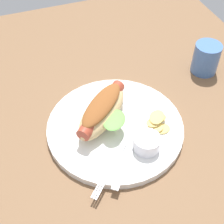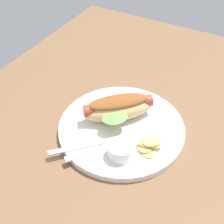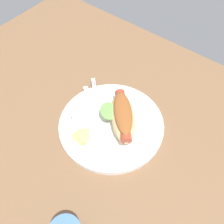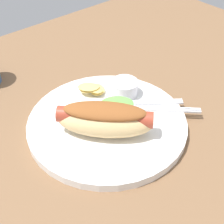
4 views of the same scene
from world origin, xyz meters
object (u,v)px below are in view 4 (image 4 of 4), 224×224
fork (154,109)px  chips_pile (92,88)px  sauce_ramekin (124,88)px  plate (107,123)px  knife (147,103)px  hot_dog (105,118)px

fork → chips_pile: size_ratio=2.01×
sauce_ramekin → chips_pile: size_ratio=0.84×
plate → knife: knife is taller
chips_pile → sauce_ramekin: bearing=134.9°
plate → fork: size_ratio=2.27×
sauce_ramekin → knife: (-1.40, 5.16, -1.35)cm
plate → fork: (-8.83, 3.53, 1.00)cm
plate → sauce_ramekin: (-7.82, -3.80, 2.33)cm
hot_dog → knife: bearing=50.7°
sauce_ramekin → knife: sauce_ramekin is taller
plate → sauce_ramekin: sauce_ramekin is taller
hot_dog → chips_pile: 12.03cm
plate → fork: fork is taller
hot_dog → knife: (-11.44, -0.76, -3.00)cm
plate → hot_dog: hot_dog is taller
knife → hot_dog: bearing=-138.3°
sauce_ramekin → fork: (-1.01, 7.32, -1.33)cm
sauce_ramekin → chips_pile: 6.52cm
hot_dog → knife: hot_dog is taller
chips_pile → plate: bearing=69.0°
knife → chips_pile: size_ratio=2.17×
hot_dog → sauce_ramekin: (-10.04, -5.92, -1.64)cm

